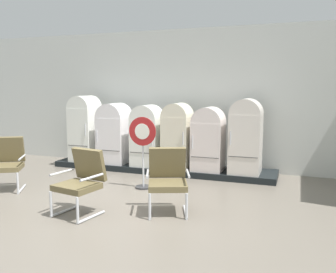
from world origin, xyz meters
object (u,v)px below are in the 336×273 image
Objects in this scene: refrigerator_1 at (114,132)px; refrigerator_2 at (147,134)px; armchair_center at (82,179)px; armchair_left at (6,161)px; refrigerator_3 at (177,134)px; armchair_right at (168,177)px; refrigerator_0 at (85,126)px; refrigerator_5 at (246,134)px; refrigerator_4 at (208,137)px; sign_stand at (143,151)px.

refrigerator_2 is (0.86, -0.03, -0.01)m from refrigerator_1.
refrigerator_1 reaches higher than armchair_center.
refrigerator_3 is at bearing 41.16° from armchair_left.
refrigerator_1 is 1.43× the size of armchair_right.
armchair_left is at bearing -95.79° from refrigerator_0.
refrigerator_4 is at bearing -177.49° from refrigerator_5.
refrigerator_4 is (3.11, -0.03, -0.13)m from refrigerator_0.
armchair_left is (-3.34, -2.31, -0.31)m from refrigerator_4.
refrigerator_0 is at bearing 147.40° from sign_stand.
refrigerator_0 is at bearing 179.13° from refrigerator_2.
refrigerator_3 is 3.04m from armchair_center.
refrigerator_0 is 3.11m from refrigerator_4.
refrigerator_5 reaches higher than refrigerator_3.
refrigerator_0 is 1.16× the size of refrigerator_4.
refrigerator_3 reaches higher than refrigerator_4.
armchair_center is 0.72× the size of sign_stand.
armchair_right is (2.24, -2.46, -0.34)m from refrigerator_1.
armchair_left is 2.19m from armchair_center.
refrigerator_2 is 1.45m from sign_stand.
sign_stand is at bearing 129.77° from armchair_right.
armchair_right is at bearing 24.01° from armchair_center.
armchair_center is (-2.05, -3.00, -0.42)m from refrigerator_5.
refrigerator_2 is 2.99m from armchair_center.
sign_stand is at bearing 21.70° from armchair_left.
refrigerator_0 is 3.54m from armchair_center.
refrigerator_3 is at bearing -1.16° from refrigerator_1.
armchair_left is at bearing 162.47° from armchair_center.
refrigerator_4 is 0.88× the size of refrigerator_5.
armchair_right is (1.39, -2.43, -0.33)m from refrigerator_2.
refrigerator_3 reaches higher than sign_stand.
armchair_center is at bearing -17.53° from armchair_left.
armchair_left is (-0.24, -2.33, -0.44)m from refrigerator_0.
refrigerator_5 is 2.24m from sign_stand.
sign_stand is (-1.74, -1.39, -0.24)m from refrigerator_5.
refrigerator_0 is at bearing 121.73° from armchair_center.
armchair_right is (-0.05, -2.43, -0.31)m from refrigerator_4.
armchair_center is (-0.55, -2.96, -0.36)m from refrigerator_3.
refrigerator_4 is 1.38× the size of armchair_center.
refrigerator_3 is 1.46× the size of armchair_center.
armchair_center is at bearing -70.84° from refrigerator_1.
armchair_right is 0.72× the size of sign_stand.
refrigerator_1 is 0.91× the size of refrigerator_5.
refrigerator_4 reaches higher than armchair_center.
refrigerator_1 is 1.03× the size of sign_stand.
refrigerator_1 is at bearing 177.98° from refrigerator_2.
refrigerator_0 is 1.67m from refrigerator_2.
refrigerator_3 reaches higher than armchair_center.
refrigerator_1 is 3.09m from refrigerator_5.
refrigerator_2 is at bearing 50.47° from armchair_left.
sign_stand is at bearing -32.60° from refrigerator_0.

